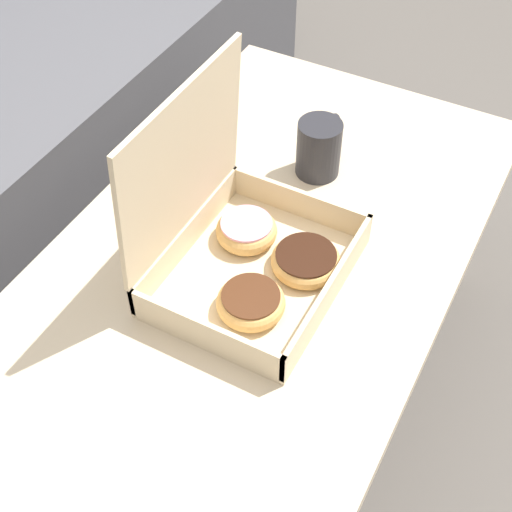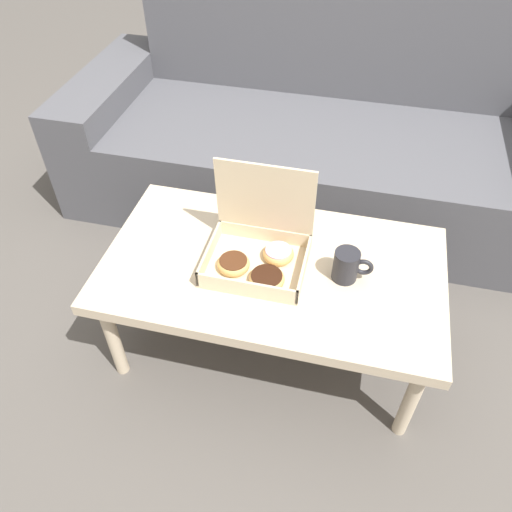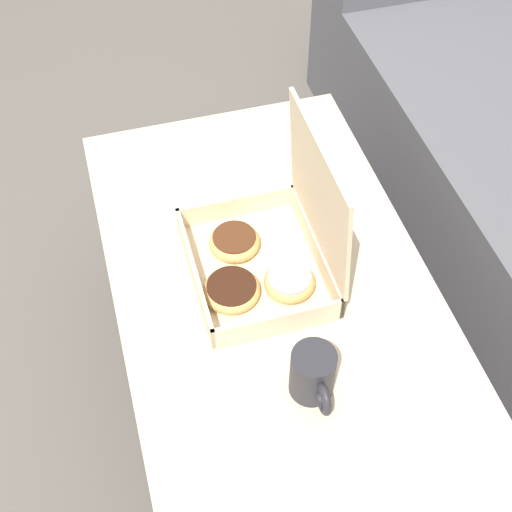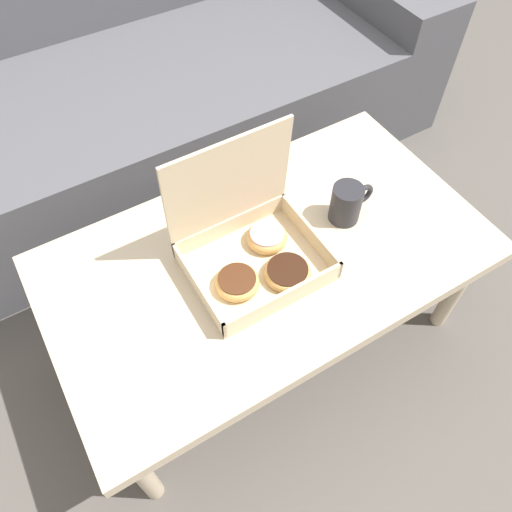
% 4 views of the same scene
% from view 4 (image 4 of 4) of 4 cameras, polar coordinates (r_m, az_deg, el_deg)
% --- Properties ---
extents(ground_plane, '(12.00, 12.00, 0.00)m').
position_cam_4_polar(ground_plane, '(1.60, -0.88, -5.55)').
color(ground_plane, '#514C47').
extents(couch, '(2.20, 0.89, 0.92)m').
position_cam_4_polar(couch, '(1.94, -14.54, 18.42)').
color(couch, '#4C4C51').
rests_on(couch, ground_plane).
extents(coffee_table, '(1.08, 0.61, 0.40)m').
position_cam_4_polar(coffee_table, '(1.25, 1.33, -0.71)').
color(coffee_table, '#C6B293').
rests_on(coffee_table, ground_plane).
extents(pastry_box, '(0.31, 0.26, 0.31)m').
position_cam_4_polar(pastry_box, '(1.16, -0.16, 0.88)').
color(pastry_box, beige).
rests_on(pastry_box, coffee_table).
extents(coffee_mug, '(0.12, 0.08, 0.10)m').
position_cam_4_polar(coffee_mug, '(1.27, 10.38, 5.99)').
color(coffee_mug, '#232328').
rests_on(coffee_mug, coffee_table).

